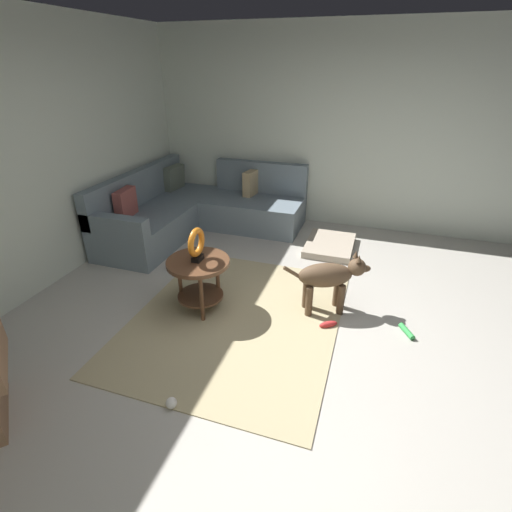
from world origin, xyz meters
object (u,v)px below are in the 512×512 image
at_px(side_table, 199,272).
at_px(dog_bed_mat, 330,245).
at_px(sectional_couch, 196,211).
at_px(dog_toy_rope, 407,331).
at_px(dog_toy_bone, 328,324).
at_px(torus_sculpture, 197,244).
at_px(dog, 329,277).
at_px(dog_toy_ball, 171,403).

height_order(side_table, dog_bed_mat, side_table).
height_order(sectional_couch, dog_toy_rope, sectional_couch).
bearing_deg(dog_toy_bone, side_table, 94.09).
distance_m(side_table, dog_bed_mat, 2.08).
relative_size(torus_sculpture, dog_bed_mat, 0.41).
xyz_separation_m(dog_bed_mat, dog, (-1.41, -0.18, 0.33)).
height_order(dog_bed_mat, dog, dog).
distance_m(side_table, dog_toy_ball, 1.29).
xyz_separation_m(sectional_couch, dog_toy_bone, (-1.69, -2.17, -0.26)).
relative_size(side_table, dog_toy_bone, 3.33).
bearing_deg(dog_bed_mat, dog_toy_ball, 166.96).
bearing_deg(dog, dog_toy_ball, -52.75).
bearing_deg(dog_bed_mat, dog_toy_bone, -171.91).
relative_size(dog_bed_mat, dog, 1.00).
xyz_separation_m(torus_sculpture, dog_toy_rope, (0.22, -1.95, -0.69)).
bearing_deg(dog_toy_ball, dog_toy_bone, -35.88).
bearing_deg(dog_toy_ball, dog_bed_mat, -13.04).
bearing_deg(torus_sculpture, side_table, 63.43).
xyz_separation_m(dog_bed_mat, dog_toy_rope, (-1.55, -0.93, -0.02)).
relative_size(dog_bed_mat, dog_toy_bone, 4.44).
xyz_separation_m(sectional_couch, dog, (-1.43, -2.11, 0.09)).
relative_size(dog_bed_mat, dog_toy_ball, 9.90).
distance_m(dog_bed_mat, dog_toy_rope, 1.81).
bearing_deg(dog, dog_bed_mat, 163.79).
relative_size(side_table, dog, 0.75).
relative_size(side_table, dog_toy_ball, 7.43).
height_order(torus_sculpture, dog_toy_rope, torus_sculpture).
xyz_separation_m(side_table, dog_toy_ball, (-1.19, -0.33, -0.38)).
distance_m(sectional_couch, dog_toy_rope, 3.28).
distance_m(dog_toy_ball, dog_toy_bone, 1.58).
relative_size(side_table, torus_sculpture, 1.84).
distance_m(side_table, dog, 1.25).
bearing_deg(dog_toy_rope, torus_sculpture, 96.38).
bearing_deg(torus_sculpture, dog_bed_mat, -29.93).
bearing_deg(side_table, dog_toy_bone, -85.91).
bearing_deg(sectional_couch, dog_toy_bone, -127.90).
height_order(torus_sculpture, dog_toy_ball, torus_sculpture).
bearing_deg(torus_sculpture, dog, -73.48).
relative_size(dog, dog_toy_ball, 9.88).
relative_size(side_table, dog_bed_mat, 0.75).
height_order(dog, dog_toy_rope, dog).
bearing_deg(side_table, dog_toy_rope, -83.62).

